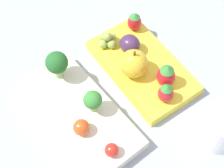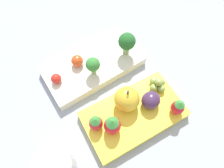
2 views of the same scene
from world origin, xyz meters
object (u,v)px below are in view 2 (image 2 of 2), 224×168
object	(u,v)px
apple	(127,99)
grape_cluster	(158,84)
cherry_tomato_0	(56,79)
strawberry_2	(96,123)
broccoli_floret_1	(94,64)
broccoli_floret_0	(127,42)
strawberry_1	(178,107)
bento_box_fruit	(133,115)
bento_box_savoury	(93,66)
strawberry_0	(112,125)
cherry_tomato_1	(77,61)
plum	(151,100)

from	to	relation	value
apple	grape_cluster	distance (m)	0.08
cherry_tomato_0	grape_cluster	world-z (taller)	grape_cluster
cherry_tomato_0	apple	bearing A→B (deg)	-58.57
strawberry_2	broccoli_floret_1	bearing A→B (deg)	54.62
broccoli_floret_0	grape_cluster	world-z (taller)	broccoli_floret_0
strawberry_1	broccoli_floret_0	bearing A→B (deg)	84.40
broccoli_floret_1	bento_box_fruit	bearing A→B (deg)	-88.45
cherry_tomato_0	strawberry_1	world-z (taller)	strawberry_1
bento_box_savoury	strawberry_2	distance (m)	0.15
strawberry_1	strawberry_2	size ratio (longest dim) A/B	0.98
bento_box_fruit	strawberry_0	xyz separation A→B (m)	(-0.05, 0.00, 0.03)
bento_box_fruit	cherry_tomato_1	world-z (taller)	cherry_tomato_1
broccoli_floret_0	broccoli_floret_1	size ratio (longest dim) A/B	1.25
bento_box_fruit	grape_cluster	xyz separation A→B (m)	(0.08, 0.01, 0.02)
broccoli_floret_1	strawberry_0	distance (m)	0.14
cherry_tomato_0	strawberry_2	xyz separation A→B (m)	(0.01, -0.13, 0.01)
strawberry_0	strawberry_2	bearing A→B (deg)	131.18
strawberry_0	plum	bearing A→B (deg)	-4.64
broccoli_floret_1	strawberry_2	xyz separation A→B (m)	(-0.07, -0.10, -0.01)
bento_box_fruit	apple	world-z (taller)	apple
strawberry_1	bento_box_fruit	bearing A→B (deg)	144.46
broccoli_floret_1	strawberry_0	xyz separation A→B (m)	(-0.05, -0.13, -0.01)
cherry_tomato_0	cherry_tomato_1	distance (m)	0.06
strawberry_0	grape_cluster	size ratio (longest dim) A/B	1.24
plum	cherry_tomato_0	bearing A→B (deg)	126.12
strawberry_0	grape_cluster	bearing A→B (deg)	4.68
bento_box_fruit	strawberry_0	distance (m)	0.06
broccoli_floret_0	plum	xyz separation A→B (m)	(-0.05, -0.13, -0.02)
bento_box_savoury	cherry_tomato_1	world-z (taller)	cherry_tomato_1
strawberry_2	grape_cluster	distance (m)	0.15
apple	strawberry_2	distance (m)	0.08
bento_box_fruit	plum	world-z (taller)	plum
cherry_tomato_0	bento_box_fruit	bearing A→B (deg)	-62.87
broccoli_floret_1	plum	size ratio (longest dim) A/B	1.21
bento_box_fruit	broccoli_floret_0	bearing A→B (deg)	55.42
strawberry_0	strawberry_1	xyz separation A→B (m)	(0.12, -0.05, -0.00)
plum	broccoli_floret_1	bearing A→B (deg)	107.52
strawberry_0	strawberry_1	size ratio (longest dim) A/B	1.22
plum	bento_box_savoury	bearing A→B (deg)	101.55
bento_box_savoury	grape_cluster	size ratio (longest dim) A/B	5.94
strawberry_2	plum	bearing A→B (deg)	-15.44
cherry_tomato_1	bento_box_savoury	bearing A→B (deg)	-33.03
broccoli_floret_0	cherry_tomato_0	bearing A→B (deg)	168.02
apple	plum	size ratio (longest dim) A/B	1.52
cherry_tomato_0	strawberry_2	world-z (taller)	strawberry_2
grape_cluster	cherry_tomato_0	bearing A→B (deg)	137.54
cherry_tomato_1	apple	world-z (taller)	apple
strawberry_2	strawberry_0	bearing A→B (deg)	-48.82
strawberry_1	cherry_tomato_0	bearing A→B (deg)	125.79
strawberry_2	broccoli_floret_0	bearing A→B (deg)	31.32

